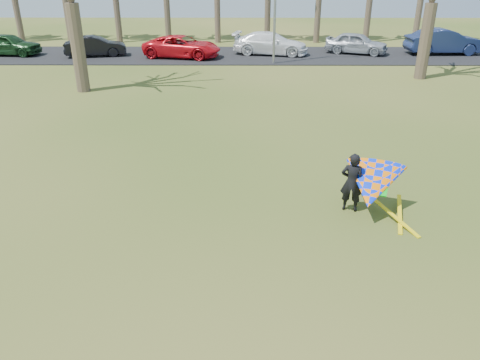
{
  "coord_description": "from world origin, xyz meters",
  "views": [
    {
      "loc": [
        0.07,
        -8.32,
        5.9
      ],
      "look_at": [
        0.0,
        2.0,
        1.1
      ],
      "focal_mm": 35.0,
      "sensor_mm": 36.0,
      "label": 1
    }
  ],
  "objects_px": {
    "kite_flyer": "(370,185)",
    "car_3": "(271,43)",
    "car_5": "(444,42)",
    "car_2": "(182,46)",
    "car_1": "(95,46)",
    "car_4": "(356,43)",
    "car_0": "(8,44)"
  },
  "relations": [
    {
      "from": "kite_flyer",
      "to": "car_3",
      "type": "bearing_deg",
      "value": 93.25
    },
    {
      "from": "car_5",
      "to": "kite_flyer",
      "type": "height_order",
      "value": "kite_flyer"
    },
    {
      "from": "car_2",
      "to": "car_5",
      "type": "distance_m",
      "value": 18.21
    },
    {
      "from": "car_5",
      "to": "kite_flyer",
      "type": "relative_size",
      "value": 2.17
    },
    {
      "from": "car_1",
      "to": "car_2",
      "type": "distance_m",
      "value": 5.99
    },
    {
      "from": "car_2",
      "to": "kite_flyer",
      "type": "relative_size",
      "value": 2.16
    },
    {
      "from": "car_4",
      "to": "kite_flyer",
      "type": "relative_size",
      "value": 1.79
    },
    {
      "from": "car_2",
      "to": "car_3",
      "type": "relative_size",
      "value": 1.0
    },
    {
      "from": "car_2",
      "to": "car_3",
      "type": "xyz_separation_m",
      "value": [
        6.04,
        1.18,
        0.03
      ]
    },
    {
      "from": "car_0",
      "to": "car_5",
      "type": "distance_m",
      "value": 30.28
    },
    {
      "from": "car_5",
      "to": "car_3",
      "type": "bearing_deg",
      "value": 88.65
    },
    {
      "from": "car_4",
      "to": "car_5",
      "type": "height_order",
      "value": "car_5"
    },
    {
      "from": "car_3",
      "to": "kite_flyer",
      "type": "height_order",
      "value": "kite_flyer"
    },
    {
      "from": "car_2",
      "to": "car_3",
      "type": "bearing_deg",
      "value": -67.28
    },
    {
      "from": "car_2",
      "to": "car_3",
      "type": "height_order",
      "value": "car_3"
    },
    {
      "from": "car_2",
      "to": "car_1",
      "type": "bearing_deg",
      "value": 98.07
    },
    {
      "from": "car_0",
      "to": "kite_flyer",
      "type": "bearing_deg",
      "value": -133.11
    },
    {
      "from": "car_3",
      "to": "car_4",
      "type": "relative_size",
      "value": 1.21
    },
    {
      "from": "car_2",
      "to": "kite_flyer",
      "type": "distance_m",
      "value": 22.93
    },
    {
      "from": "car_4",
      "to": "kite_flyer",
      "type": "bearing_deg",
      "value": -168.93
    },
    {
      "from": "kite_flyer",
      "to": "car_4",
      "type": "bearing_deg",
      "value": 78.45
    },
    {
      "from": "car_0",
      "to": "car_1",
      "type": "distance_m",
      "value": 6.14
    },
    {
      "from": "car_0",
      "to": "car_2",
      "type": "bearing_deg",
      "value": -87.46
    },
    {
      "from": "car_2",
      "to": "car_4",
      "type": "bearing_deg",
      "value": -71.19
    },
    {
      "from": "car_5",
      "to": "car_4",
      "type": "bearing_deg",
      "value": 86.48
    },
    {
      "from": "car_3",
      "to": "kite_flyer",
      "type": "relative_size",
      "value": 2.16
    },
    {
      "from": "car_0",
      "to": "car_5",
      "type": "xyz_separation_m",
      "value": [
        30.27,
        0.65,
        0.12
      ]
    },
    {
      "from": "car_1",
      "to": "car_2",
      "type": "height_order",
      "value": "car_2"
    },
    {
      "from": "car_1",
      "to": "car_2",
      "type": "xyz_separation_m",
      "value": [
        5.98,
        -0.38,
        0.05
      ]
    },
    {
      "from": "car_1",
      "to": "kite_flyer",
      "type": "bearing_deg",
      "value": -161.62
    },
    {
      "from": "car_3",
      "to": "car_0",
      "type": "bearing_deg",
      "value": 103.1
    },
    {
      "from": "car_1",
      "to": "car_2",
      "type": "relative_size",
      "value": 0.79
    }
  ]
}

